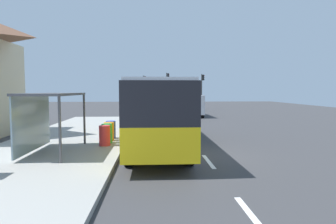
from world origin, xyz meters
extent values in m
cube|color=#38383A|center=(0.00, 14.00, -0.02)|extent=(56.00, 92.00, 0.04)
cube|color=#999993|center=(-6.40, 2.00, 0.09)|extent=(6.20, 30.00, 0.18)
cube|color=silver|center=(0.25, -6.00, 0.01)|extent=(0.16, 2.20, 0.01)
cube|color=silver|center=(0.25, -1.00, 0.01)|extent=(0.16, 2.20, 0.01)
cube|color=silver|center=(0.25, 4.00, 0.01)|extent=(0.16, 2.20, 0.01)
cube|color=silver|center=(0.25, 9.00, 0.01)|extent=(0.16, 2.20, 0.01)
cube|color=silver|center=(0.25, 14.00, 0.01)|extent=(0.16, 2.20, 0.01)
cube|color=silver|center=(0.25, 19.00, 0.01)|extent=(0.16, 2.20, 0.01)
cube|color=silver|center=(0.25, 24.00, 0.01)|extent=(0.16, 2.20, 0.01)
cube|color=silver|center=(0.25, 29.00, 0.01)|extent=(0.16, 2.20, 0.01)
cube|color=yellow|center=(-1.70, 2.19, 1.07)|extent=(2.51, 11.00, 1.15)
cube|color=black|center=(-1.70, 2.19, 2.38)|extent=(2.51, 11.00, 1.45)
cube|color=silver|center=(-1.70, 2.19, 3.15)|extent=(2.39, 10.78, 0.12)
cube|color=black|center=(-1.71, 7.64, 2.30)|extent=(2.30, 0.12, 1.22)
cube|color=black|center=(-2.91, 1.68, 2.30)|extent=(0.09, 8.58, 1.10)
cylinder|color=black|center=(-2.83, 6.08, 0.50)|extent=(0.28, 1.00, 1.00)
cylinder|color=black|center=(-0.57, 6.09, 0.50)|extent=(0.28, 1.00, 1.00)
cylinder|color=black|center=(-2.83, -1.52, 0.50)|extent=(0.28, 1.00, 1.00)
cylinder|color=black|center=(-0.57, -1.51, 0.50)|extent=(0.28, 1.00, 1.00)
cube|color=silver|center=(2.20, 18.94, 1.32)|extent=(2.15, 5.26, 1.96)
cube|color=black|center=(2.20, 18.94, 1.66)|extent=(2.13, 3.18, 0.44)
cylinder|color=black|center=(3.16, 16.97, 0.34)|extent=(0.24, 0.69, 0.68)
cylinder|color=black|center=(1.36, 16.91, 0.34)|extent=(0.24, 0.69, 0.68)
cylinder|color=black|center=(3.04, 20.96, 0.34)|extent=(0.24, 0.69, 0.68)
cylinder|color=black|center=(1.24, 20.91, 0.34)|extent=(0.24, 0.69, 0.68)
cube|color=black|center=(2.30, 28.46, 0.62)|extent=(1.82, 4.41, 0.60)
cube|color=black|center=(2.30, 28.26, 1.22)|extent=(1.59, 2.38, 0.60)
cylinder|color=black|center=(1.47, 29.96, 0.32)|extent=(0.20, 0.64, 0.64)
cylinder|color=black|center=(3.11, 29.96, 0.32)|extent=(0.20, 0.64, 0.64)
cylinder|color=black|center=(1.49, 26.96, 0.32)|extent=(0.20, 0.64, 0.64)
cylinder|color=black|center=(3.13, 26.96, 0.32)|extent=(0.20, 0.64, 0.64)
cylinder|color=red|center=(-4.20, 1.66, 0.66)|extent=(0.52, 0.52, 0.95)
cylinder|color=green|center=(-4.20, 2.36, 0.66)|extent=(0.52, 0.52, 0.95)
cylinder|color=orange|center=(-4.20, 3.06, 0.66)|extent=(0.52, 0.52, 0.95)
cylinder|color=blue|center=(-4.20, 3.76, 0.66)|extent=(0.52, 0.52, 0.95)
cylinder|color=#2D2D2D|center=(5.40, 30.90, 2.59)|extent=(0.14, 0.14, 5.18)
cube|color=black|center=(5.62, 30.90, 4.68)|extent=(0.24, 0.28, 0.84)
sphere|color=red|center=(5.74, 30.90, 4.96)|extent=(0.16, 0.16, 0.16)
sphere|color=#3C2C03|center=(5.74, 30.90, 4.68)|extent=(0.16, 0.16, 0.16)
sphere|color=black|center=(5.74, 30.90, 4.40)|extent=(0.16, 0.16, 0.16)
cylinder|color=#2D2D2D|center=(-3.20, 31.70, 2.49)|extent=(0.14, 0.14, 4.98)
cube|color=black|center=(-2.98, 31.70, 4.48)|extent=(0.24, 0.28, 0.84)
sphere|color=red|center=(-2.86, 31.70, 4.76)|extent=(0.16, 0.16, 0.16)
sphere|color=#3C2C03|center=(-2.86, 31.70, 4.48)|extent=(0.16, 0.16, 0.16)
sphere|color=black|center=(-2.86, 31.70, 4.20)|extent=(0.16, 0.16, 0.16)
cylinder|color=#2D2D2D|center=(0.30, 32.50, 2.72)|extent=(0.14, 0.14, 5.44)
cube|color=black|center=(0.52, 32.50, 4.94)|extent=(0.24, 0.28, 0.84)
sphere|color=red|center=(0.64, 32.50, 5.22)|extent=(0.16, 0.16, 0.16)
sphere|color=#3C2C03|center=(0.64, 32.50, 4.94)|extent=(0.16, 0.16, 0.16)
sphere|color=black|center=(0.64, 32.50, 4.66)|extent=(0.16, 0.16, 0.16)
cube|color=#4C4C51|center=(-6.10, 0.27, 2.63)|extent=(1.80, 4.00, 0.10)
cube|color=#8CA5B2|center=(-6.95, 0.27, 1.43)|extent=(0.06, 3.80, 2.30)
cylinder|color=#4C4C51|center=(-5.25, -1.63, 1.40)|extent=(0.10, 0.10, 2.44)
cylinder|color=#4C4C51|center=(-5.25, 2.17, 1.40)|extent=(0.10, 0.10, 2.44)
camera|label=1|loc=(-1.96, -12.23, 2.79)|focal=31.35mm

